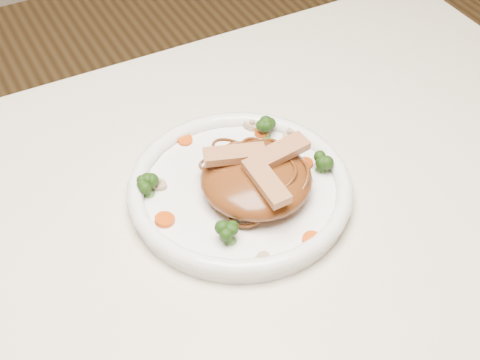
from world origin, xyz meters
name	(u,v)px	position (x,y,z in m)	size (l,w,h in m)	color
table	(201,322)	(0.00, 0.00, 0.65)	(1.20, 0.80, 0.75)	beige
plate	(240,193)	(0.09, 0.07, 0.76)	(0.26, 0.26, 0.02)	white
noodle_mound	(256,179)	(0.10, 0.06, 0.79)	(0.13, 0.13, 0.04)	#592A11
chicken_a	(279,152)	(0.13, 0.06, 0.81)	(0.07, 0.02, 0.01)	tan
chicken_b	(235,154)	(0.09, 0.08, 0.81)	(0.07, 0.02, 0.01)	tan
chicken_c	(266,181)	(0.10, 0.03, 0.81)	(0.07, 0.02, 0.01)	tan
broccoli_0	(266,127)	(0.16, 0.14, 0.78)	(0.03, 0.03, 0.03)	#1B3C0C
broccoli_1	(148,186)	(-0.01, 0.11, 0.78)	(0.02, 0.02, 0.03)	#1B3C0C
broccoli_2	(230,232)	(0.04, 0.01, 0.78)	(0.02, 0.02, 0.03)	#1B3C0C
broccoli_3	(321,161)	(0.19, 0.06, 0.78)	(0.02, 0.02, 0.03)	#1B3C0C
carrot_0	(262,133)	(0.16, 0.15, 0.77)	(0.02, 0.02, 0.01)	#D24D07
carrot_1	(165,220)	(-0.01, 0.07, 0.77)	(0.02, 0.02, 0.01)	#D24D07
carrot_2	(305,164)	(0.18, 0.07, 0.77)	(0.02, 0.02, 0.01)	#D24D07
carrot_3	(185,140)	(0.07, 0.18, 0.77)	(0.02, 0.02, 0.01)	#D24D07
carrot_4	(312,239)	(0.12, -0.03, 0.77)	(0.02, 0.02, 0.01)	#D24D07
mushroom_0	(262,260)	(0.06, -0.03, 0.77)	(0.02, 0.02, 0.01)	beige
mushroom_1	(290,135)	(0.19, 0.13, 0.77)	(0.03, 0.03, 0.01)	beige
mushroom_2	(158,184)	(0.01, 0.12, 0.77)	(0.02, 0.02, 0.01)	beige
mushroom_3	(252,125)	(0.16, 0.16, 0.77)	(0.02, 0.02, 0.01)	beige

